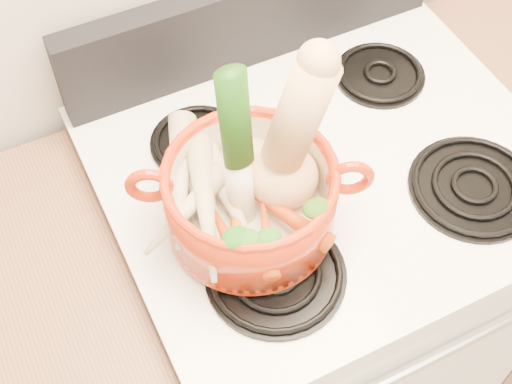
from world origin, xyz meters
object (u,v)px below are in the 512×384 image
stove_body (312,293)px  dutch_oven (250,199)px  squash (294,137)px  leek (239,151)px

stove_body → dutch_oven: bearing=-161.4°
stove_body → squash: size_ratio=3.26×
stove_body → squash: bearing=-153.1°
dutch_oven → squash: (0.08, 0.01, 0.10)m
stove_body → leek: leek is taller
dutch_oven → leek: size_ratio=0.88×
leek → dutch_oven: bearing=-47.3°
dutch_oven → leek: leek is taller
stove_body → leek: size_ratio=3.03×
squash → dutch_oven: bearing=-165.9°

